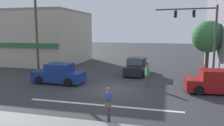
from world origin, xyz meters
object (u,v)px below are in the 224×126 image
Objects in this scene: street_tree at (208,37)px; sedan_waiting_far at (137,67)px; pedestrian_foreground_with_bag at (109,103)px; pedestrian_mid_crossing at (147,74)px; utility_pole_far_right at (214,32)px; traffic_light_mast at (202,31)px; sedan_crossing_center at (59,74)px; utility_pole_near_left at (37,31)px; sedan_crossing_rightbound at (217,83)px.

sedan_waiting_far is at bearing -170.38° from street_tree.
pedestrian_foreground_with_bag is 1.00× the size of pedestrian_mid_crossing.
pedestrian_mid_crossing is at bearing -72.76° from sedan_waiting_far.
street_tree reaches higher than sedan_waiting_far.
utility_pole_far_right reaches higher than traffic_light_mast.
pedestrian_foreground_with_bag reaches higher than sedan_crossing_center.
utility_pole_near_left reaches higher than utility_pole_far_right.
utility_pole_far_right is at bearing 81.52° from sedan_crossing_rightbound.
pedestrian_foreground_with_bag is (-5.79, -6.48, 0.24)m from sedan_crossing_rightbound.
utility_pole_far_right reaches higher than street_tree.
sedan_waiting_far is (-5.52, 1.57, -3.46)m from traffic_light_mast.
traffic_light_mast is 3.71× the size of pedestrian_foreground_with_bag.
traffic_light_mast reaches higher than street_tree.
traffic_light_mast reaches higher than pedestrian_mid_crossing.
utility_pole_near_left is at bearing -168.45° from street_tree.
utility_pole_near_left is (-15.74, -3.22, 0.51)m from street_tree.
utility_pole_near_left is at bearing -177.86° from traffic_light_mast.
pedestrian_mid_crossing reaches higher than sedan_crossing_center.
street_tree is at bearing 11.55° from utility_pole_near_left.
pedestrian_mid_crossing is at bearing -144.20° from traffic_light_mast.
sedan_crossing_center is (-13.04, -8.97, -3.35)m from utility_pole_far_right.
sedan_crossing_center is at bearing -162.64° from traffic_light_mast.
street_tree is 13.80m from sedan_crossing_center.
utility_pole_near_left is at bearing 141.94° from sedan_crossing_center.
street_tree is 16.08m from utility_pole_near_left.
traffic_light_mast reaches higher than sedan_crossing_center.
traffic_light_mast is 4.93m from sedan_crossing_rightbound.
sedan_waiting_far is 4.76m from pedestrian_mid_crossing.
sedan_waiting_far is (9.31, 2.13, -3.41)m from utility_pole_near_left.
traffic_light_mast is 1.49× the size of sedan_crossing_center.
street_tree reaches higher than sedan_crossing_rightbound.
sedan_crossing_center is at bearing -175.85° from pedestrian_mid_crossing.
traffic_light_mast is (-1.93, -5.50, 0.11)m from utility_pole_far_right.
sedan_crossing_center is (3.73, -2.92, -3.41)m from utility_pole_near_left.
pedestrian_mid_crossing is (-6.04, -8.47, -3.12)m from utility_pole_far_right.
sedan_crossing_rightbound is at bearing 0.11° from sedan_crossing_center.
pedestrian_foreground_with_bag is (-5.20, -9.93, -3.22)m from traffic_light_mast.
utility_pole_far_right is at bearing 70.25° from street_tree.
pedestrian_foreground_with_bag and pedestrian_mid_crossing have the same top height.
sedan_crossing_rightbound is at bearing 48.18° from pedestrian_foreground_with_bag.
utility_pole_far_right is 5.83m from traffic_light_mast.
utility_pole_far_right reaches higher than sedan_crossing_center.
utility_pole_far_right reaches higher than pedestrian_mid_crossing.
traffic_light_mast is 6.01m from pedestrian_mid_crossing.
sedan_waiting_far is at bearing 164.10° from traffic_light_mast.
pedestrian_foreground_with_bag is at bearing -47.53° from sedan_crossing_center.
utility_pole_near_left is at bearing -160.14° from utility_pole_far_right.
utility_pole_near_left is 4.76× the size of pedestrian_mid_crossing.
utility_pole_near_left is 11.44m from pedestrian_mid_crossing.
utility_pole_far_right is 1.87× the size of sedan_crossing_rightbound.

